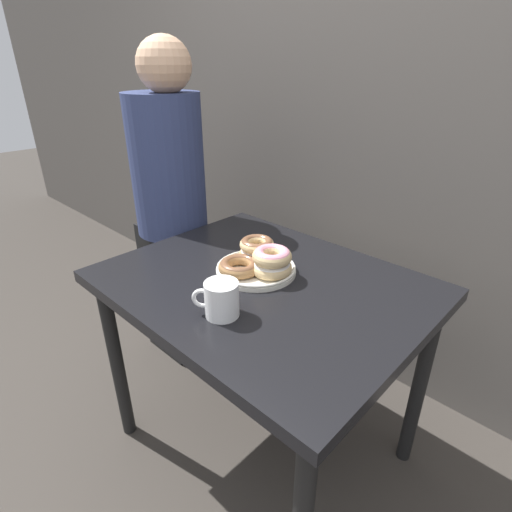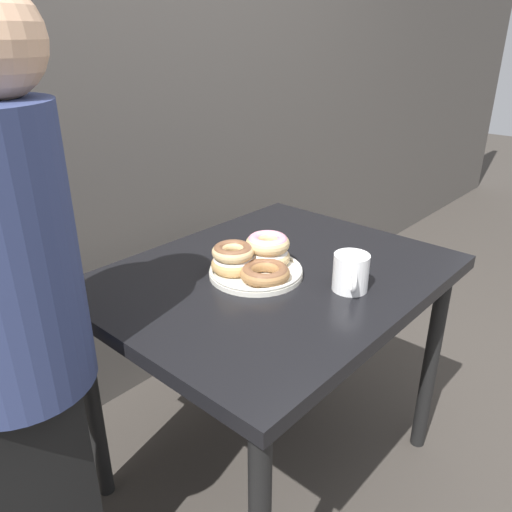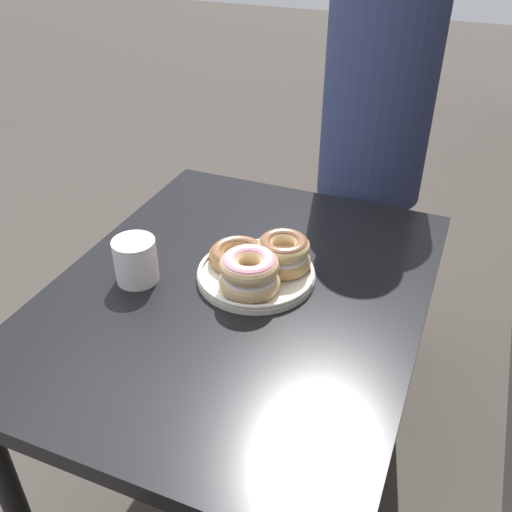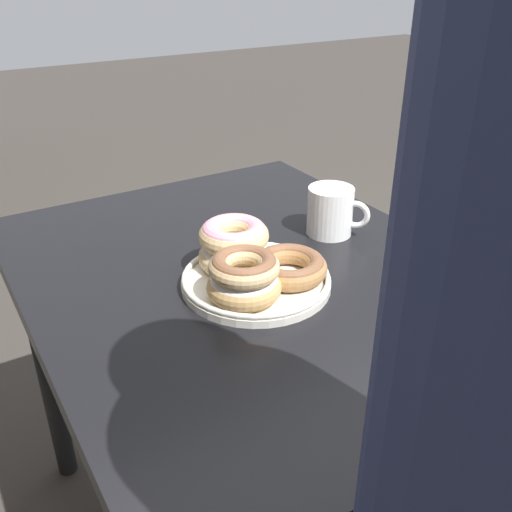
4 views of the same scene
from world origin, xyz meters
name	(u,v)px [view 1 (image 1 of 4)]	position (x,y,z in m)	size (l,w,h in m)	color
wall_back	(395,87)	(0.00, 1.12, 1.30)	(8.00, 0.05, 2.60)	#56514C
dining_table	(263,303)	(0.00, 0.39, 0.67)	(1.00, 0.79, 0.75)	black
donut_plate	(259,261)	(-0.05, 0.42, 0.80)	(0.28, 0.28, 0.10)	silver
coffee_mug	(221,299)	(0.05, 0.17, 0.81)	(0.12, 0.10, 0.10)	white
person_figure	(170,210)	(-0.70, 0.53, 0.78)	(0.36, 0.31, 1.48)	black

